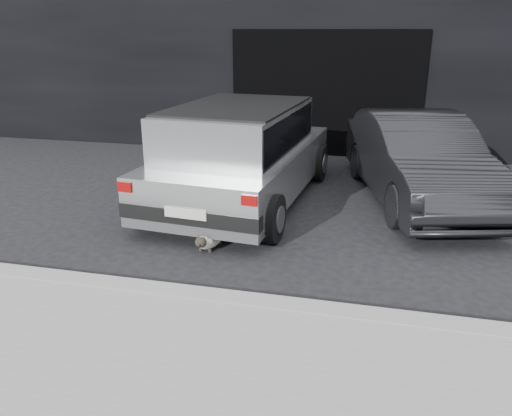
% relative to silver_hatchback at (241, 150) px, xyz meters
% --- Properties ---
extents(ground, '(80.00, 80.00, 0.00)m').
position_rel_silver_hatchback_xyz_m(ground, '(-0.07, -0.54, -0.84)').
color(ground, black).
rests_on(ground, ground).
extents(building_facade, '(34.00, 4.00, 5.00)m').
position_rel_silver_hatchback_xyz_m(building_facade, '(0.93, 5.46, 1.66)').
color(building_facade, black).
rests_on(building_facade, ground).
extents(garage_opening, '(4.00, 0.10, 2.60)m').
position_rel_silver_hatchback_xyz_m(garage_opening, '(0.93, 3.45, 0.46)').
color(garage_opening, black).
rests_on(garage_opening, ground).
extents(curb, '(18.00, 0.25, 0.12)m').
position_rel_silver_hatchback_xyz_m(curb, '(0.93, -3.14, -0.78)').
color(curb, gray).
rests_on(curb, ground).
extents(sidewalk, '(18.00, 2.20, 0.11)m').
position_rel_silver_hatchback_xyz_m(sidewalk, '(0.93, -4.34, -0.79)').
color(sidewalk, gray).
rests_on(sidewalk, ground).
extents(silver_hatchback, '(2.38, 4.35, 1.55)m').
position_rel_silver_hatchback_xyz_m(silver_hatchback, '(0.00, 0.00, 0.00)').
color(silver_hatchback, '#A8AAAD').
rests_on(silver_hatchback, ground).
extents(second_car, '(2.45, 4.38, 1.37)m').
position_rel_silver_hatchback_xyz_m(second_car, '(2.68, 0.71, -0.16)').
color(second_car, black).
rests_on(second_car, ground).
extents(cat_siamese, '(0.33, 0.77, 0.26)m').
position_rel_silver_hatchback_xyz_m(cat_siamese, '(0.07, -1.85, -0.72)').
color(cat_siamese, beige).
rests_on(cat_siamese, ground).
extents(cat_white, '(0.79, 0.34, 0.37)m').
position_rel_silver_hatchback_xyz_m(cat_white, '(-0.59, -0.98, -0.66)').
color(cat_white, white).
rests_on(cat_white, ground).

